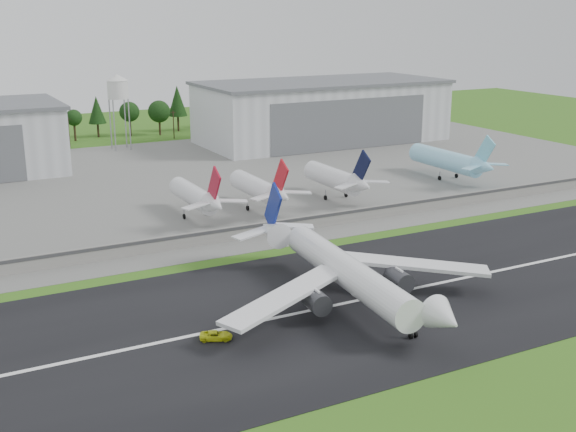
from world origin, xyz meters
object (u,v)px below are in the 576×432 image
ground_vehicle (216,335)px  parked_jet_skyblue (452,161)px  parked_jet_navy (339,179)px  parked_jet_red_a (198,197)px  main_airliner (349,279)px  parked_jet_red_b (261,189)px

ground_vehicle → parked_jet_skyblue: (112.24, 74.94, 5.54)m
parked_jet_navy → parked_jet_skyblue: size_ratio=0.84×
parked_jet_red_a → parked_jet_navy: bearing=0.1°
parked_jet_navy → parked_jet_skyblue: parked_jet_skyblue is taller
ground_vehicle → parked_jet_navy: (66.52, 69.91, 5.38)m
ground_vehicle → parked_jet_skyblue: 135.07m
main_airliner → parked_jet_red_a: main_airliner is taller
main_airliner → parked_jet_red_a: size_ratio=1.89×
parked_jet_navy → parked_jet_skyblue: bearing=6.3°
parked_jet_red_a → parked_jet_navy: 42.96m
parked_jet_red_b → ground_vehicle: bearing=-120.9°
parked_jet_red_a → ground_vehicle: bearing=-108.6°
main_airliner → parked_jet_red_a: bearing=-81.2°
parked_jet_red_b → parked_jet_red_a: bearing=-179.9°
parked_jet_navy → parked_jet_skyblue: (45.72, 5.03, 0.16)m
main_airliner → parked_jet_red_a: (-4.07, 66.96, 1.08)m
parked_jet_navy → main_airliner: bearing=-120.1°
parked_jet_red_a → parked_jet_skyblue: (88.67, 5.07, 0.42)m
ground_vehicle → parked_jet_skyblue: parked_jet_skyblue is taller
ground_vehicle → parked_jet_skyblue: bearing=-32.4°
parked_jet_red_a → parked_jet_skyblue: 88.82m
ground_vehicle → parked_jet_red_b: 81.62m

